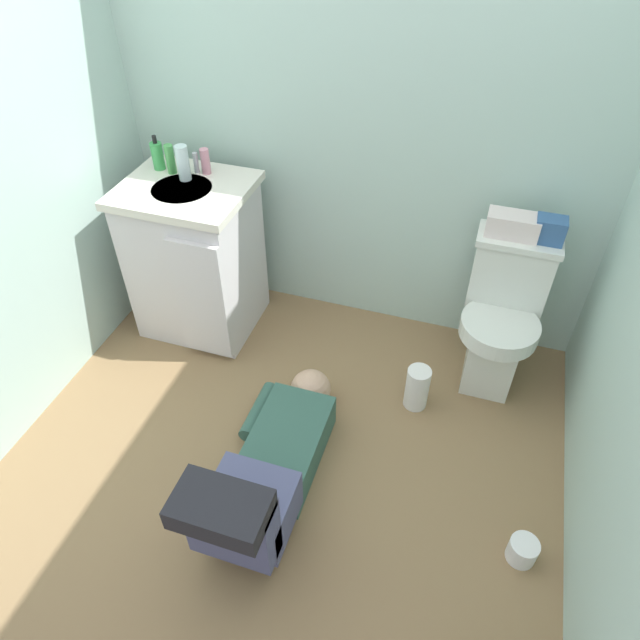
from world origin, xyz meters
TOP-DOWN VIEW (x-y plane):
  - ground_plane at (0.00, 0.00)m, footprint 2.84×3.14m
  - wall_back at (0.00, 1.11)m, footprint 2.50×0.08m
  - toilet at (0.79, 0.80)m, footprint 0.36×0.46m
  - vanity_cabinet at (-0.73, 0.72)m, footprint 0.60×0.53m
  - faucet at (-0.73, 0.86)m, footprint 0.02×0.02m
  - person_plumber at (0.01, -0.18)m, footprint 0.39×1.06m
  - tissue_box at (0.74, 0.89)m, footprint 0.22×0.11m
  - toiletry_bag at (0.89, 0.89)m, footprint 0.12×0.09m
  - soap_dispenser at (-0.92, 0.84)m, footprint 0.06×0.06m
  - bottle_green at (-0.84, 0.82)m, footprint 0.04×0.04m
  - bottle_clear at (-0.75, 0.79)m, footprint 0.06×0.06m
  - bottle_pink at (-0.69, 0.87)m, footprint 0.04×0.04m
  - paper_towel_roll at (0.49, 0.48)m, footprint 0.11×0.11m
  - toilet_paper_roll at (1.01, -0.14)m, footprint 0.11×0.11m

SIDE VIEW (x-z plane):
  - ground_plane at x=0.00m, z-range -0.04..0.00m
  - toilet_paper_roll at x=1.01m, z-range 0.00..0.10m
  - paper_towel_roll at x=0.49m, z-range 0.00..0.23m
  - person_plumber at x=0.01m, z-range -0.08..0.44m
  - toilet at x=0.79m, z-range -0.01..0.74m
  - vanity_cabinet at x=-0.73m, z-range 0.01..0.83m
  - tissue_box at x=0.74m, z-range 0.75..0.85m
  - toiletry_bag at x=0.89m, z-range 0.75..0.86m
  - faucet at x=-0.73m, z-range 0.82..0.92m
  - bottle_pink at x=-0.69m, z-range 0.82..0.94m
  - soap_dispenser at x=-0.92m, z-range 0.80..0.97m
  - bottle_green at x=-0.84m, z-range 0.82..0.96m
  - bottle_clear at x=-0.75m, z-range 0.82..0.98m
  - wall_back at x=0.00m, z-range 0.00..2.40m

